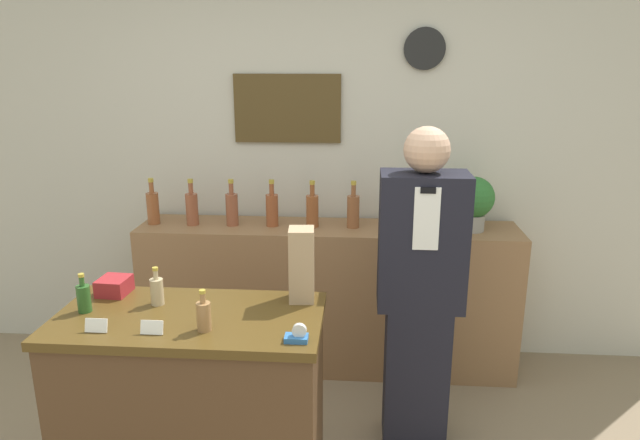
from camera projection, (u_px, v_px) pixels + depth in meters
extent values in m
cube|color=beige|center=(312.00, 158.00, 3.76)|extent=(5.20, 0.06, 2.70)
cube|color=#4C391C|center=(287.00, 109.00, 3.64)|extent=(0.69, 0.02, 0.43)
cylinder|color=black|center=(425.00, 49.00, 3.48)|extent=(0.25, 0.03, 0.25)
cube|color=#8E6642|center=(328.00, 297.00, 3.72)|extent=(2.40, 0.43, 0.96)
cube|color=#4C331E|center=(195.00, 415.00, 2.55)|extent=(1.11, 0.55, 0.89)
cube|color=#4B3615|center=(189.00, 319.00, 2.42)|extent=(1.14, 0.58, 0.04)
cube|color=black|center=(415.00, 373.00, 2.99)|extent=(0.32, 0.25, 0.78)
cube|color=black|center=(422.00, 241.00, 2.79)|extent=(0.42, 0.25, 0.68)
cube|color=white|center=(427.00, 219.00, 2.62)|extent=(0.12, 0.01, 0.30)
cube|color=black|center=(428.00, 190.00, 2.58)|extent=(0.07, 0.01, 0.03)
sphere|color=tan|center=(427.00, 150.00, 2.67)|extent=(0.22, 0.22, 0.22)
cylinder|color=#9E998E|center=(472.00, 222.00, 3.50)|extent=(0.15, 0.15, 0.10)
sphere|color=#2D6B2D|center=(474.00, 197.00, 3.46)|extent=(0.25, 0.25, 0.25)
cube|color=tan|center=(302.00, 265.00, 2.52)|extent=(0.12, 0.13, 0.33)
cube|color=#2D66A8|center=(296.00, 338.00, 2.19)|extent=(0.09, 0.06, 0.02)
cylinder|color=silver|center=(299.00, 331.00, 2.18)|extent=(0.06, 0.02, 0.06)
cube|color=white|center=(96.00, 325.00, 2.26)|extent=(0.09, 0.02, 0.06)
cube|color=white|center=(152.00, 327.00, 2.24)|extent=(0.09, 0.02, 0.06)
cube|color=maroon|center=(114.00, 286.00, 2.63)|extent=(0.14, 0.15, 0.08)
cylinder|color=#295522|center=(84.00, 299.00, 2.43)|extent=(0.06, 0.06, 0.12)
cylinder|color=#295522|center=(82.00, 281.00, 2.41)|extent=(0.02, 0.02, 0.04)
cylinder|color=#B29933|center=(81.00, 275.00, 2.40)|extent=(0.03, 0.03, 0.01)
cylinder|color=tan|center=(157.00, 292.00, 2.51)|extent=(0.06, 0.06, 0.12)
cylinder|color=tan|center=(156.00, 275.00, 2.49)|extent=(0.02, 0.02, 0.04)
cylinder|color=#B29933|center=(155.00, 269.00, 2.48)|extent=(0.03, 0.03, 0.01)
cylinder|color=#996D41|center=(204.00, 317.00, 2.27)|extent=(0.06, 0.06, 0.12)
cylinder|color=#996D41|center=(203.00, 298.00, 2.24)|extent=(0.02, 0.02, 0.04)
cylinder|color=#B29933|center=(202.00, 292.00, 2.24)|extent=(0.03, 0.03, 0.01)
cylinder|color=brown|center=(153.00, 208.00, 3.63)|extent=(0.08, 0.08, 0.20)
cylinder|color=brown|center=(151.00, 187.00, 3.59)|extent=(0.03, 0.03, 0.07)
cylinder|color=#B29933|center=(151.00, 180.00, 3.58)|extent=(0.03, 0.03, 0.02)
cylinder|color=brown|center=(192.00, 209.00, 3.61)|extent=(0.08, 0.08, 0.20)
cylinder|color=brown|center=(191.00, 188.00, 3.57)|extent=(0.03, 0.03, 0.07)
cylinder|color=#B29933|center=(190.00, 181.00, 3.56)|extent=(0.03, 0.03, 0.02)
cylinder|color=brown|center=(232.00, 210.00, 3.60)|extent=(0.08, 0.08, 0.20)
cylinder|color=brown|center=(231.00, 189.00, 3.56)|extent=(0.03, 0.03, 0.07)
cylinder|color=#B29933|center=(231.00, 181.00, 3.55)|extent=(0.03, 0.03, 0.02)
cylinder|color=brown|center=(272.00, 210.00, 3.59)|extent=(0.08, 0.08, 0.20)
cylinder|color=brown|center=(272.00, 189.00, 3.55)|extent=(0.03, 0.03, 0.07)
cylinder|color=#B29933|center=(271.00, 182.00, 3.54)|extent=(0.03, 0.03, 0.02)
cylinder|color=brown|center=(312.00, 211.00, 3.56)|extent=(0.08, 0.08, 0.20)
cylinder|color=brown|center=(312.00, 190.00, 3.53)|extent=(0.03, 0.03, 0.07)
cylinder|color=#B29933|center=(312.00, 182.00, 3.51)|extent=(0.03, 0.03, 0.02)
cylinder|color=brown|center=(353.00, 212.00, 3.55)|extent=(0.08, 0.08, 0.20)
cylinder|color=brown|center=(354.00, 190.00, 3.52)|extent=(0.03, 0.03, 0.07)
cylinder|color=#B29933|center=(354.00, 183.00, 3.50)|extent=(0.03, 0.03, 0.02)
cylinder|color=brown|center=(394.00, 213.00, 3.52)|extent=(0.08, 0.08, 0.20)
cylinder|color=brown|center=(395.00, 192.00, 3.48)|extent=(0.03, 0.03, 0.07)
cylinder|color=#B29933|center=(395.00, 184.00, 3.47)|extent=(0.03, 0.03, 0.02)
cylinder|color=brown|center=(436.00, 213.00, 3.52)|extent=(0.08, 0.08, 0.20)
cylinder|color=brown|center=(437.00, 192.00, 3.48)|extent=(0.03, 0.03, 0.07)
cylinder|color=#B29933|center=(438.00, 184.00, 3.47)|extent=(0.03, 0.03, 0.02)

